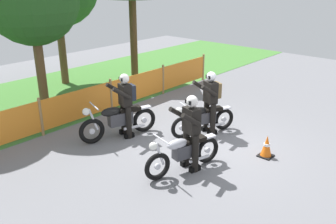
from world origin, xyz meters
The scene contains 10 objects.
ground centered at (0.00, 0.00, -0.01)m, with size 24.00×24.00×0.02m, color slate.
grass_verge centered at (0.00, 6.30, 0.01)m, with size 24.00×5.55×0.01m, color #427A33.
barrier_fence centered at (0.00, 3.52, 0.54)m, with size 9.55×0.08×1.05m.
motorcycle_lead centered at (0.53, 0.42, 0.44)m, with size 1.81×0.89×0.91m.
motorcycle_trailing centered at (-1.11, 1.92, 0.49)m, with size 2.05×0.89×1.01m.
motorcycle_third centered at (-1.32, -0.42, 0.45)m, with size 1.91×0.74×0.92m.
rider_lead centered at (0.72, 0.34, 0.95)m, with size 0.78×0.68×1.69m.
rider_trailing centered at (-0.89, 1.85, 0.95)m, with size 0.77×0.67×1.69m.
rider_third centered at (-1.14, -0.47, 0.92)m, with size 0.66×0.64×1.69m.
traffic_cone centered at (0.48, -1.46, 0.26)m, with size 0.32×0.32×0.53m.
Camera 1 is at (-6.73, -4.79, 4.05)m, focal length 38.80 mm.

